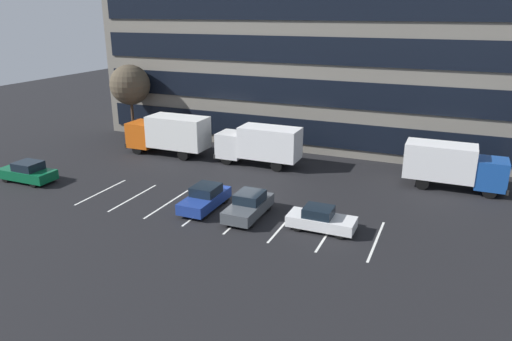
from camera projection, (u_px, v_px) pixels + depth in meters
The scene contains 11 objects.
ground_plane at pixel (241, 199), 33.29m from camera, with size 120.00×120.00×0.00m, color black.
office_building at pixel (318, 48), 46.07m from camera, with size 41.96×11.15×18.00m.
lot_markings at pixel (223, 213), 30.86m from camera, with size 19.74×5.40×0.01m.
box_truck_white at pixel (260, 144), 39.87m from camera, with size 7.20×2.39×3.34m.
box_truck_blue at pixel (453, 165), 34.58m from camera, with size 7.10×2.35×3.29m.
box_truck_orange at pixel (169, 133), 42.80m from camera, with size 7.70×2.55×3.57m.
sedan_charcoal at pixel (249, 205), 30.22m from camera, with size 1.83×4.36×1.56m.
sedan_navy at pixel (205, 198), 31.45m from camera, with size 1.81×4.33×1.55m.
sedan_white at pixel (321, 219), 28.35m from camera, with size 4.01×1.68×1.44m.
sedan_forest at pixel (28, 172), 36.37m from camera, with size 4.43×1.85×1.59m.
bare_tree at pixel (130, 85), 47.26m from camera, with size 3.96×3.96×7.42m.
Camera 1 is at (13.11, -28.03, 12.49)m, focal length 33.56 mm.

